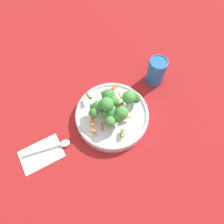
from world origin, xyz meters
TOP-DOWN VIEW (x-y plane):
  - ground_plane at (0.00, 0.00)m, footprint 3.00×3.00m
  - bowl at (0.00, 0.00)m, footprint 0.26×0.26m
  - pasta_salad at (0.00, 0.00)m, footprint 0.20×0.21m
  - cup at (0.02, 0.23)m, footprint 0.07×0.07m
  - napkin at (-0.09, -0.26)m, footprint 0.13×0.16m
  - spoon at (-0.07, -0.21)m, footprint 0.10×0.15m

SIDE VIEW (x-z plane):
  - ground_plane at x=0.00m, z-range 0.00..0.00m
  - napkin at x=-0.09m, z-range 0.00..0.01m
  - spoon at x=-0.07m, z-range 0.01..0.02m
  - bowl at x=0.00m, z-range 0.00..0.04m
  - cup at x=0.02m, z-range 0.00..0.12m
  - pasta_salad at x=0.00m, z-range 0.04..0.13m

